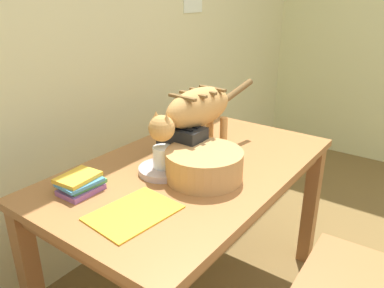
{
  "coord_description": "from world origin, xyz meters",
  "views": [
    {
      "loc": [
        -1.31,
        0.46,
        1.46
      ],
      "look_at": [
        -0.09,
        1.36,
        0.84
      ],
      "focal_mm": 35.35,
      "sensor_mm": 36.0,
      "label": 1
    }
  ],
  "objects_px": {
    "dining_table": "(192,183)",
    "coffee_mug": "(163,157)",
    "wicker_basket": "(204,164)",
    "toaster": "(182,145)",
    "book_stack": "(80,183)",
    "cat": "(196,111)",
    "magazine": "(134,213)",
    "saucer_bowl": "(163,170)",
    "wooden_chair_near": "(374,282)"
  },
  "relations": [
    {
      "from": "dining_table",
      "to": "book_stack",
      "type": "bearing_deg",
      "value": 155.02
    },
    {
      "from": "cat",
      "to": "coffee_mug",
      "type": "xyz_separation_m",
      "value": [
        -0.21,
        0.02,
        -0.15
      ]
    },
    {
      "from": "saucer_bowl",
      "to": "toaster",
      "type": "relative_size",
      "value": 1.03
    },
    {
      "from": "cat",
      "to": "wooden_chair_near",
      "type": "xyz_separation_m",
      "value": [
        -0.01,
        -0.83,
        -0.51
      ]
    },
    {
      "from": "saucer_bowl",
      "to": "book_stack",
      "type": "relative_size",
      "value": 1.17
    },
    {
      "from": "coffee_mug",
      "to": "book_stack",
      "type": "relative_size",
      "value": 0.71
    },
    {
      "from": "book_stack",
      "to": "wooden_chair_near",
      "type": "distance_m",
      "value": 1.17
    },
    {
      "from": "saucer_bowl",
      "to": "wooden_chair_near",
      "type": "relative_size",
      "value": 0.22
    },
    {
      "from": "wicker_basket",
      "to": "toaster",
      "type": "xyz_separation_m",
      "value": [
        0.07,
        0.16,
        0.02
      ]
    },
    {
      "from": "saucer_bowl",
      "to": "magazine",
      "type": "height_order",
      "value": "saucer_bowl"
    },
    {
      "from": "dining_table",
      "to": "toaster",
      "type": "bearing_deg",
      "value": 97.16
    },
    {
      "from": "dining_table",
      "to": "magazine",
      "type": "relative_size",
      "value": 4.56
    },
    {
      "from": "magazine",
      "to": "saucer_bowl",
      "type": "bearing_deg",
      "value": 27.61
    },
    {
      "from": "cat",
      "to": "magazine",
      "type": "relative_size",
      "value": 2.4
    },
    {
      "from": "magazine",
      "to": "toaster",
      "type": "relative_size",
      "value": 1.48
    },
    {
      "from": "toaster",
      "to": "coffee_mug",
      "type": "bearing_deg",
      "value": 177.94
    },
    {
      "from": "dining_table",
      "to": "wooden_chair_near",
      "type": "bearing_deg",
      "value": -84.59
    },
    {
      "from": "book_stack",
      "to": "wooden_chair_near",
      "type": "height_order",
      "value": "wooden_chair_near"
    },
    {
      "from": "cat",
      "to": "wicker_basket",
      "type": "relative_size",
      "value": 2.25
    },
    {
      "from": "cat",
      "to": "wooden_chair_near",
      "type": "distance_m",
      "value": 0.97
    },
    {
      "from": "coffee_mug",
      "to": "saucer_bowl",
      "type": "bearing_deg",
      "value": 180.0
    },
    {
      "from": "dining_table",
      "to": "wicker_basket",
      "type": "relative_size",
      "value": 4.27
    },
    {
      "from": "book_stack",
      "to": "wicker_basket",
      "type": "relative_size",
      "value": 0.56
    },
    {
      "from": "saucer_bowl",
      "to": "book_stack",
      "type": "height_order",
      "value": "book_stack"
    },
    {
      "from": "wicker_basket",
      "to": "book_stack",
      "type": "bearing_deg",
      "value": 139.17
    },
    {
      "from": "book_stack",
      "to": "toaster",
      "type": "relative_size",
      "value": 0.88
    },
    {
      "from": "dining_table",
      "to": "coffee_mug",
      "type": "height_order",
      "value": "coffee_mug"
    },
    {
      "from": "saucer_bowl",
      "to": "toaster",
      "type": "xyz_separation_m",
      "value": [
        0.13,
        -0.0,
        0.07
      ]
    },
    {
      "from": "magazine",
      "to": "book_stack",
      "type": "distance_m",
      "value": 0.28
    },
    {
      "from": "dining_table",
      "to": "book_stack",
      "type": "height_order",
      "value": "book_stack"
    },
    {
      "from": "coffee_mug",
      "to": "wicker_basket",
      "type": "height_order",
      "value": "wicker_basket"
    },
    {
      "from": "magazine",
      "to": "wicker_basket",
      "type": "bearing_deg",
      "value": -1.36
    },
    {
      "from": "magazine",
      "to": "book_stack",
      "type": "height_order",
      "value": "book_stack"
    },
    {
      "from": "book_stack",
      "to": "toaster",
      "type": "height_order",
      "value": "toaster"
    },
    {
      "from": "wicker_basket",
      "to": "dining_table",
      "type": "bearing_deg",
      "value": 57.79
    },
    {
      "from": "cat",
      "to": "wicker_basket",
      "type": "bearing_deg",
      "value": 139.16
    },
    {
      "from": "dining_table",
      "to": "wooden_chair_near",
      "type": "distance_m",
      "value": 0.82
    },
    {
      "from": "toaster",
      "to": "wooden_chair_near",
      "type": "height_order",
      "value": "wooden_chair_near"
    },
    {
      "from": "dining_table",
      "to": "wooden_chair_near",
      "type": "xyz_separation_m",
      "value": [
        0.07,
        -0.79,
        -0.2
      ]
    },
    {
      "from": "dining_table",
      "to": "wooden_chair_near",
      "type": "height_order",
      "value": "wooden_chair_near"
    },
    {
      "from": "wicker_basket",
      "to": "toaster",
      "type": "distance_m",
      "value": 0.18
    },
    {
      "from": "cat",
      "to": "coffee_mug",
      "type": "height_order",
      "value": "cat"
    },
    {
      "from": "toaster",
      "to": "cat",
      "type": "bearing_deg",
      "value": -7.53
    },
    {
      "from": "coffee_mug",
      "to": "wicker_basket",
      "type": "relative_size",
      "value": 0.39
    },
    {
      "from": "coffee_mug",
      "to": "wooden_chair_near",
      "type": "distance_m",
      "value": 0.94
    },
    {
      "from": "saucer_bowl",
      "to": "wicker_basket",
      "type": "xyz_separation_m",
      "value": [
        0.06,
        -0.17,
        0.05
      ]
    },
    {
      "from": "cat",
      "to": "coffee_mug",
      "type": "distance_m",
      "value": 0.26
    },
    {
      "from": "coffee_mug",
      "to": "cat",
      "type": "bearing_deg",
      "value": -4.31
    },
    {
      "from": "dining_table",
      "to": "wicker_basket",
      "type": "bearing_deg",
      "value": -122.21
    },
    {
      "from": "cat",
      "to": "coffee_mug",
      "type": "bearing_deg",
      "value": 89.92
    }
  ]
}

